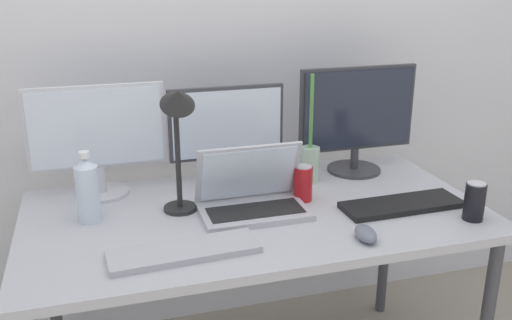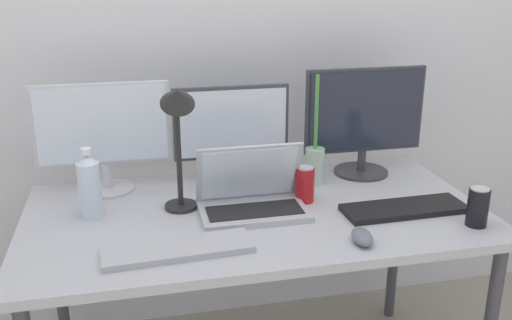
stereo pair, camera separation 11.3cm
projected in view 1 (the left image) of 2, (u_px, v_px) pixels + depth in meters
name	position (u px, v px, depth m)	size (l,w,h in m)	color
wall_back	(214.00, 24.00, 2.27)	(7.00, 0.08, 2.60)	silver
work_desk	(256.00, 227.00, 1.94)	(1.53, 0.81, 0.74)	#424247
monitor_left	(97.00, 136.00, 1.98)	(0.47, 0.19, 0.40)	silver
monitor_center	(227.00, 130.00, 2.10)	(0.43, 0.17, 0.37)	#38383D
monitor_right	(357.00, 117.00, 2.21)	(0.47, 0.21, 0.42)	#38383D
laptop_silver	(252.00, 196.00, 1.89)	(0.35, 0.23, 0.23)	#B7B7BC
keyboard_main	(184.00, 251.00, 1.62)	(0.43, 0.13, 0.02)	#B2B2B7
keyboard_aux	(402.00, 205.00, 1.94)	(0.42, 0.14, 0.02)	black
mouse_by_keyboard	(366.00, 234.00, 1.71)	(0.06, 0.11, 0.04)	slate
water_bottle	(88.00, 190.00, 1.81)	(0.07, 0.07, 0.23)	silver
soda_can_near_keyboard	(474.00, 201.00, 1.83)	(0.07, 0.07, 0.13)	black
soda_can_by_laptop	(303.00, 183.00, 1.98)	(0.07, 0.07, 0.13)	red
bamboo_vase	(310.00, 161.00, 2.15)	(0.07, 0.07, 0.41)	#B2D1B7
desk_lamp	(178.00, 125.00, 1.78)	(0.11, 0.18, 0.45)	black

